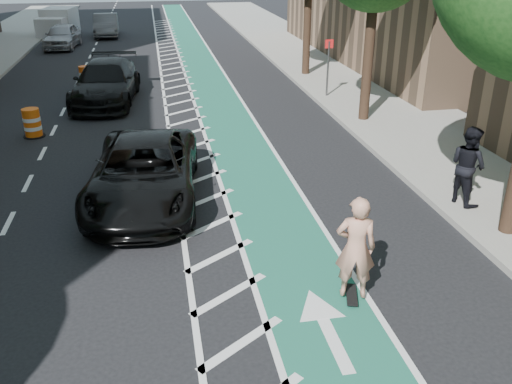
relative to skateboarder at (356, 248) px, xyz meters
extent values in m
plane|color=black|center=(-3.70, 1.93, -1.08)|extent=(120.00, 120.00, 0.00)
cube|color=#1A5E55|center=(-0.70, 11.93, -1.07)|extent=(2.00, 90.00, 0.01)
cube|color=silver|center=(-2.20, 11.93, -1.07)|extent=(1.40, 90.00, 0.01)
cube|color=gray|center=(5.80, 11.93, -1.00)|extent=(5.00, 90.00, 0.15)
cube|color=gray|center=(3.35, 11.93, -1.00)|extent=(0.12, 90.00, 0.16)
cylinder|color=#382619|center=(4.20, 9.93, 1.12)|extent=(0.36, 0.36, 4.40)
cylinder|color=#382619|center=(4.20, 17.93, 1.12)|extent=(0.36, 0.36, 4.40)
cylinder|color=#4C4C4C|center=(3.90, 13.93, 0.12)|extent=(0.08, 0.08, 2.40)
cube|color=red|center=(3.90, 13.93, 1.22)|extent=(0.35, 0.02, 0.35)
cube|color=black|center=(0.00, 0.00, -1.00)|extent=(0.38, 0.72, 0.03)
cylinder|color=black|center=(0.00, 0.24, -1.05)|extent=(0.04, 0.06, 0.05)
cylinder|color=black|center=(0.13, 0.20, -1.05)|extent=(0.04, 0.06, 0.05)
cylinder|color=black|center=(-0.13, -0.20, -1.05)|extent=(0.04, 0.06, 0.05)
cylinder|color=black|center=(0.00, -0.24, -1.05)|extent=(0.04, 0.06, 0.05)
imported|color=tan|center=(0.00, 0.00, 0.00)|extent=(0.82, 0.66, 1.97)
imported|color=black|center=(-3.70, 5.02, -0.30)|extent=(3.11, 5.81, 1.55)
imported|color=black|center=(-5.23, 15.13, -0.24)|extent=(2.90, 5.95, 1.67)
imported|color=#A9A8AE|center=(-8.81, 29.35, -0.32)|extent=(2.20, 4.59, 1.51)
imported|color=#5B5C60|center=(-6.37, 34.05, -0.30)|extent=(1.77, 4.74, 1.55)
imported|color=black|center=(4.00, 3.15, 0.05)|extent=(0.95, 1.10, 1.94)
cube|color=silver|center=(-9.76, 35.75, -0.14)|extent=(2.46, 3.26, 1.87)
cube|color=silver|center=(-10.07, 33.53, -0.37)|extent=(2.06, 1.74, 1.41)
cylinder|color=black|center=(-10.96, 33.27, -0.75)|extent=(0.32, 0.68, 0.66)
cylinder|color=black|center=(-9.29, 33.04, -0.75)|extent=(0.32, 0.68, 0.66)
cylinder|color=black|center=(-10.49, 36.61, -0.75)|extent=(0.32, 0.68, 0.66)
cylinder|color=black|center=(-8.82, 36.38, -0.75)|extent=(0.32, 0.68, 0.66)
cylinder|color=#EF5C0C|center=(-7.44, 10.93, -0.59)|extent=(0.56, 0.56, 0.98)
cylinder|color=silver|center=(-7.44, 10.93, -0.75)|extent=(0.58, 0.58, 0.13)
cylinder|color=silver|center=(-7.44, 10.93, -0.45)|extent=(0.58, 0.58, 0.13)
cylinder|color=black|center=(-7.44, 10.93, -1.05)|extent=(0.72, 0.72, 0.04)
cylinder|color=orange|center=(-5.50, 15.93, -0.62)|extent=(0.53, 0.53, 0.91)
cylinder|color=silver|center=(-5.50, 15.93, -0.77)|extent=(0.54, 0.54, 0.12)
cylinder|color=silver|center=(-5.50, 15.93, -0.49)|extent=(0.54, 0.54, 0.12)
cylinder|color=black|center=(-5.50, 15.93, -1.06)|extent=(0.67, 0.67, 0.04)
cylinder|color=#FF570D|center=(-6.39, 18.23, -0.61)|extent=(0.53, 0.53, 0.92)
cylinder|color=silver|center=(-6.39, 18.23, -0.77)|extent=(0.54, 0.54, 0.12)
cylinder|color=silver|center=(-6.39, 18.23, -0.48)|extent=(0.54, 0.54, 0.12)
cylinder|color=black|center=(-6.39, 18.23, -1.05)|extent=(0.68, 0.68, 0.04)
camera|label=1|loc=(-3.27, -7.82, 4.84)|focal=38.00mm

